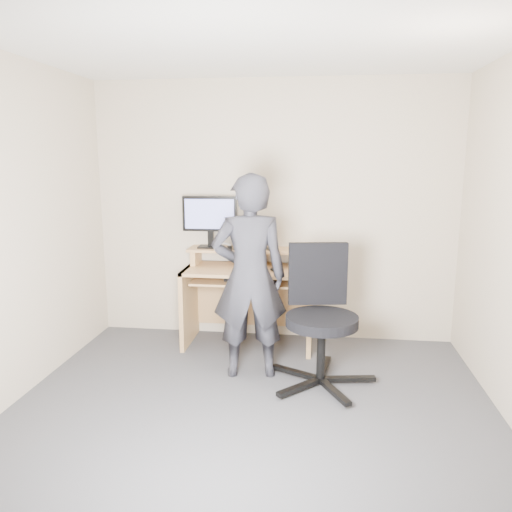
% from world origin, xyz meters
% --- Properties ---
extents(ground, '(3.50, 3.50, 0.00)m').
position_xyz_m(ground, '(0.00, 0.00, 0.00)').
color(ground, '#4E4E52').
rests_on(ground, ground).
extents(back_wall, '(3.50, 0.02, 2.50)m').
position_xyz_m(back_wall, '(0.00, 1.75, 1.25)').
color(back_wall, beige).
rests_on(back_wall, ground).
extents(ceiling, '(3.50, 3.50, 0.02)m').
position_xyz_m(ceiling, '(0.00, 0.00, 2.50)').
color(ceiling, white).
rests_on(ceiling, back_wall).
extents(desk, '(1.20, 0.60, 0.91)m').
position_xyz_m(desk, '(-0.20, 1.53, 0.55)').
color(desk, tan).
rests_on(desk, ground).
extents(monitor, '(0.52, 0.15, 0.50)m').
position_xyz_m(monitor, '(-0.59, 1.60, 1.21)').
color(monitor, black).
rests_on(monitor, desk).
extents(external_drive, '(0.10, 0.14, 0.20)m').
position_xyz_m(external_drive, '(-0.32, 1.63, 1.01)').
color(external_drive, black).
rests_on(external_drive, desk).
extents(travel_mug, '(0.09, 0.09, 0.18)m').
position_xyz_m(travel_mug, '(-0.08, 1.60, 1.00)').
color(travel_mug, silver).
rests_on(travel_mug, desk).
extents(smartphone, '(0.10, 0.14, 0.01)m').
position_xyz_m(smartphone, '(-0.00, 1.58, 0.92)').
color(smartphone, black).
rests_on(smartphone, desk).
extents(charger, '(0.05, 0.04, 0.03)m').
position_xyz_m(charger, '(-0.39, 1.52, 0.93)').
color(charger, black).
rests_on(charger, desk).
extents(headphones, '(0.17, 0.17, 0.06)m').
position_xyz_m(headphones, '(-0.48, 1.63, 0.92)').
color(headphones, silver).
rests_on(headphones, desk).
extents(keyboard, '(0.48, 0.24, 0.03)m').
position_xyz_m(keyboard, '(-0.17, 1.36, 0.67)').
color(keyboard, black).
rests_on(keyboard, desk).
extents(mouse, '(0.11, 0.08, 0.04)m').
position_xyz_m(mouse, '(0.06, 1.35, 0.77)').
color(mouse, black).
rests_on(mouse, desk).
extents(office_chair, '(0.84, 0.84, 1.07)m').
position_xyz_m(office_chair, '(0.47, 0.74, 0.59)').
color(office_chair, black).
rests_on(office_chair, ground).
extents(person, '(0.67, 0.50, 1.66)m').
position_xyz_m(person, '(-0.10, 0.79, 0.83)').
color(person, black).
rests_on(person, ground).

